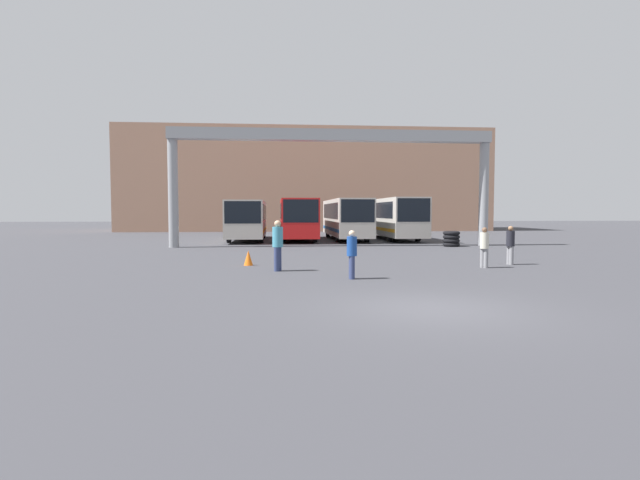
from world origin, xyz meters
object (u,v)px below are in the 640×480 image
bus_slot_3 (393,216)px  tire_stack (451,239)px  bus_slot_2 (346,217)px  pedestrian_near_left (484,246)px  bus_slot_1 (298,217)px  pedestrian_far_center (352,253)px  pedestrian_mid_left (510,244)px  traffic_cone (248,258)px  bus_slot_0 (248,218)px  pedestrian_near_center (278,244)px

bus_slot_3 → tire_stack: (1.70, -8.66, -1.35)m
bus_slot_2 → pedestrian_near_left: 20.14m
bus_slot_1 → pedestrian_far_center: (0.83, -21.94, -0.94)m
pedestrian_mid_left → traffic_cone: (-10.72, 0.64, -0.54)m
bus_slot_0 → pedestrian_mid_left: size_ratio=6.86×
bus_slot_1 → pedestrian_near_center: bearing=-94.5°
bus_slot_0 → tire_stack: bus_slot_0 is taller
bus_slot_1 → pedestrian_mid_left: 19.87m
bus_slot_2 → pedestrian_mid_left: size_ratio=7.29×
bus_slot_2 → pedestrian_near_center: size_ratio=6.24×
bus_slot_1 → pedestrian_far_center: bearing=-87.8°
pedestrian_mid_left → pedestrian_near_center: pedestrian_near_center is taller
bus_slot_0 → traffic_cone: 18.00m
bus_slot_3 → pedestrian_far_center: bearing=-106.4°
bus_slot_3 → traffic_cone: bearing=-119.0°
pedestrian_near_center → tire_stack: (10.84, 11.96, -0.51)m
bus_slot_0 → tire_stack: (13.08, -7.99, -1.23)m
tire_stack → bus_slot_0: bearing=148.6°
pedestrian_near_left → traffic_cone: size_ratio=2.60×
bus_slot_1 → pedestrian_mid_left: size_ratio=6.38×
bus_slot_2 → bus_slot_0: bearing=-177.4°
bus_slot_2 → traffic_cone: (-6.53, -18.26, -1.48)m
pedestrian_near_left → tire_stack: 11.96m
bus_slot_1 → bus_slot_3: bearing=7.9°
bus_slot_3 → tire_stack: size_ratio=11.80×
bus_slot_2 → tire_stack: bearing=-56.6°
pedestrian_mid_left → pedestrian_near_left: (-1.55, -1.04, -0.01)m
bus_slot_3 → pedestrian_near_center: bus_slot_3 is taller
bus_slot_2 → pedestrian_far_center: 22.89m
bus_slot_0 → bus_slot_3: 11.40m
bus_slot_2 → tire_stack: bus_slot_2 is taller
pedestrian_mid_left → bus_slot_2: bearing=-2.3°
bus_slot_2 → pedestrian_mid_left: bus_slot_2 is taller
bus_slot_1 → bus_slot_2: size_ratio=0.87×
pedestrian_far_center → traffic_cone: bearing=38.6°
bus_slot_3 → traffic_cone: size_ratio=20.27×
pedestrian_near_left → pedestrian_near_center: bearing=53.8°
pedestrian_far_center → tire_stack: 16.65m
bus_slot_1 → bus_slot_3: bus_slot_3 is taller
bus_slot_0 → pedestrian_mid_left: 21.99m
bus_slot_2 → traffic_cone: bus_slot_2 is taller
pedestrian_near_left → pedestrian_far_center: size_ratio=1.00×
pedestrian_far_center → tire_stack: size_ratio=1.52×
bus_slot_0 → pedestrian_near_center: bus_slot_0 is taller
bus_slot_2 → bus_slot_3: size_ratio=0.95×
pedestrian_near_left → pedestrian_far_center: bearing=77.3°
bus_slot_2 → pedestrian_far_center: size_ratio=7.36×
bus_slot_0 → tire_stack: size_ratio=10.50×
pedestrian_mid_left → pedestrian_near_left: size_ratio=1.01×
pedestrian_near_left → pedestrian_far_center: 6.23m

